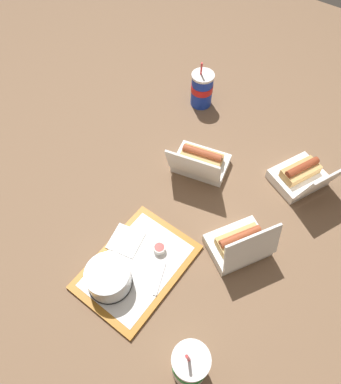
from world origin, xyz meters
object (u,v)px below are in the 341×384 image
at_px(food_tray, 137,267).
at_px(clamshell_hotdog_corner, 302,176).
at_px(plastic_fork, 159,279).
at_px(clamshell_hotdog_right, 240,244).
at_px(soda_cup_corner, 202,89).
at_px(clamshell_hotdog_center, 200,162).
at_px(cake_container, 109,278).
at_px(soda_cup_front, 190,365).
at_px(ketchup_cup, 159,249).

xyz_separation_m(food_tray, clamshell_hotdog_corner, (-0.61, 0.28, 0.03)).
xyz_separation_m(plastic_fork, clamshell_hotdog_right, (-0.23, 0.15, 0.03)).
height_order(food_tray, soda_cup_corner, soda_cup_corner).
distance_m(plastic_fork, clamshell_hotdog_corner, 0.63).
relative_size(food_tray, clamshell_hotdog_center, 1.62).
distance_m(cake_container, soda_cup_corner, 0.87).
bearing_deg(cake_container, clamshell_hotdog_corner, 156.14).
relative_size(plastic_fork, soda_cup_corner, 0.52).
relative_size(plastic_fork, soda_cup_front, 0.52).
bearing_deg(soda_cup_front, clamshell_hotdog_center, -149.35).
bearing_deg(clamshell_hotdog_right, cake_container, -38.26).
distance_m(ketchup_cup, clamshell_hotdog_center, 0.38).
relative_size(cake_container, ketchup_cup, 3.46).
height_order(ketchup_cup, soda_cup_corner, soda_cup_corner).
distance_m(cake_container, clamshell_hotdog_corner, 0.77).
bearing_deg(clamshell_hotdog_right, clamshell_hotdog_center, -126.25).
height_order(food_tray, ketchup_cup, ketchup_cup).
distance_m(soda_cup_front, soda_cup_corner, 1.06).
xyz_separation_m(cake_container, ketchup_cup, (-0.18, 0.06, -0.02)).
height_order(clamshell_hotdog_center, soda_cup_corner, soda_cup_corner).
distance_m(cake_container, plastic_fork, 0.16).
xyz_separation_m(clamshell_hotdog_corner, soda_cup_front, (0.76, 0.02, 0.04)).
xyz_separation_m(food_tray, cake_container, (0.09, -0.03, 0.04)).
bearing_deg(food_tray, cake_container, -19.66).
bearing_deg(clamshell_hotdog_corner, soda_cup_front, 1.88).
relative_size(clamshell_hotdog_right, soda_cup_corner, 1.12).
relative_size(ketchup_cup, clamshell_hotdog_corner, 0.16).
xyz_separation_m(plastic_fork, soda_cup_corner, (-0.75, -0.33, 0.06)).
distance_m(food_tray, clamshell_hotdog_corner, 0.67).
height_order(clamshell_hotdog_right, soda_cup_corner, soda_cup_corner).
distance_m(food_tray, clamshell_hotdog_right, 0.34).
xyz_separation_m(clamshell_hotdog_center, clamshell_hotdog_corner, (-0.16, 0.33, 0.00)).
bearing_deg(ketchup_cup, soda_cup_front, 49.37).
relative_size(plastic_fork, clamshell_hotdog_corner, 0.44).
height_order(ketchup_cup, soda_cup_front, soda_cup_front).
height_order(food_tray, plastic_fork, plastic_fork).
distance_m(ketchup_cup, soda_cup_corner, 0.73).
height_order(ketchup_cup, clamshell_hotdog_center, clamshell_hotdog_center).
distance_m(clamshell_hotdog_right, soda_cup_front, 0.40).
height_order(ketchup_cup, plastic_fork, ketchup_cup).
bearing_deg(clamshell_hotdog_center, plastic_fork, 17.42).
xyz_separation_m(food_tray, soda_cup_corner, (-0.75, -0.25, 0.07)).
bearing_deg(plastic_fork, soda_cup_front, 33.30).
height_order(ketchup_cup, clamshell_hotdog_right, clamshell_hotdog_right).
height_order(cake_container, soda_cup_corner, soda_cup_corner).
relative_size(food_tray, ketchup_cup, 9.40).
bearing_deg(cake_container, food_tray, 160.34).
xyz_separation_m(cake_container, soda_cup_corner, (-0.85, -0.22, 0.03)).
bearing_deg(soda_cup_corner, food_tray, 18.21).
xyz_separation_m(cake_container, plastic_fork, (-0.10, 0.12, -0.04)).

